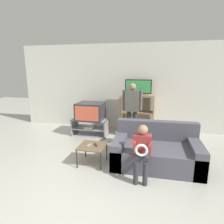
% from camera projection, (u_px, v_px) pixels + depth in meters
% --- Properties ---
extents(ground_plane, '(18.00, 18.00, 0.00)m').
position_uv_depth(ground_plane, '(71.00, 209.00, 2.51)').
color(ground_plane, '#ADADA3').
extents(wall_back, '(6.40, 0.06, 2.60)m').
position_uv_depth(wall_back, '(120.00, 88.00, 5.76)').
color(wall_back, silver).
rests_on(wall_back, ground_plane).
extents(tv_stand, '(0.99, 0.50, 0.46)m').
position_uv_depth(tv_stand, '(90.00, 127.00, 5.36)').
color(tv_stand, '#939399').
rests_on(tv_stand, ground_plane).
extents(television_main, '(0.73, 0.67, 0.47)m').
position_uv_depth(television_main, '(91.00, 111.00, 5.25)').
color(television_main, '#2D2D33').
rests_on(television_main, tv_stand).
extents(media_shelf, '(0.93, 0.41, 1.12)m').
position_uv_depth(media_shelf, '(138.00, 113.00, 5.53)').
color(media_shelf, '#9E7A51').
rests_on(media_shelf, ground_plane).
extents(television_flat, '(0.75, 0.20, 0.44)m').
position_uv_depth(television_flat, '(138.00, 88.00, 5.36)').
color(television_flat, black).
rests_on(television_flat, media_shelf).
extents(folding_stool, '(0.42, 0.45, 0.56)m').
position_uv_depth(folding_stool, '(126.00, 127.00, 4.55)').
color(folding_stool, black).
rests_on(folding_stool, ground_plane).
extents(snack_table, '(0.52, 0.52, 0.38)m').
position_uv_depth(snack_table, '(92.00, 147.00, 3.67)').
color(snack_table, brown).
rests_on(snack_table, ground_plane).
extents(remote_control_black, '(0.11, 0.14, 0.02)m').
position_uv_depth(remote_control_black, '(96.00, 145.00, 3.67)').
color(remote_control_black, '#232328').
rests_on(remote_control_black, snack_table).
extents(remote_control_white, '(0.07, 0.15, 0.02)m').
position_uv_depth(remote_control_white, '(89.00, 145.00, 3.65)').
color(remote_control_white, gray).
rests_on(remote_control_white, snack_table).
extents(couch, '(1.64, 0.97, 0.79)m').
position_uv_depth(couch, '(156.00, 151.00, 3.68)').
color(couch, '#4C4C56').
rests_on(couch, ground_plane).
extents(person_standing_adult, '(0.53, 0.20, 1.49)m').
position_uv_depth(person_standing_adult, '(132.00, 105.00, 5.00)').
color(person_standing_adult, '#2D2D33').
rests_on(person_standing_adult, ground_plane).
extents(person_seated_child, '(0.33, 0.43, 0.92)m').
position_uv_depth(person_seated_child, '(142.00, 148.00, 3.14)').
color(person_seated_child, '#2D2D38').
rests_on(person_seated_child, ground_plane).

